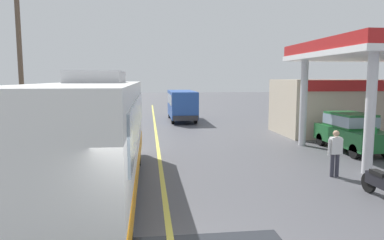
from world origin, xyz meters
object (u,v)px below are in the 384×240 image
coach_bus_main (95,138)px  pedestrian_by_shop (335,151)px  car_at_pump (351,130)px  minibus_opposing_lane (182,103)px  motorcycle_parked_forecourt (382,184)px  pedestrian_near_pump (370,138)px

coach_bus_main → pedestrian_by_shop: coach_bus_main is taller
car_at_pump → coach_bus_main: bearing=-156.4°
minibus_opposing_lane → motorcycle_parked_forecourt: (3.93, -19.33, -1.03)m
minibus_opposing_lane → pedestrian_near_pump: bearing=-66.0°
coach_bus_main → minibus_opposing_lane: bearing=76.5°
minibus_opposing_lane → motorcycle_parked_forecourt: 19.76m
minibus_opposing_lane → car_at_pump: bearing=-62.0°
motorcycle_parked_forecourt → pedestrian_by_shop: 2.36m
car_at_pump → pedestrian_near_pump: (-0.28, -1.89, -0.08)m
motorcycle_parked_forecourt → pedestrian_near_pump: pedestrian_near_pump is taller
motorcycle_parked_forecourt → pedestrian_near_pump: size_ratio=1.08×
coach_bus_main → minibus_opposing_lane: size_ratio=1.80×
pedestrian_by_shop → minibus_opposing_lane: bearing=102.6°
motorcycle_parked_forecourt → car_at_pump: bearing=65.1°
motorcycle_parked_forecourt → pedestrian_near_pump: (2.68, 4.48, 0.49)m
minibus_opposing_lane → pedestrian_by_shop: 17.45m
coach_bus_main → minibus_opposing_lane: (4.30, 17.85, -0.25)m
pedestrian_near_pump → pedestrian_by_shop: bearing=-142.3°
car_at_pump → motorcycle_parked_forecourt: 7.05m
car_at_pump → pedestrian_near_pump: car_at_pump is taller
motorcycle_parked_forecourt → pedestrian_by_shop: pedestrian_by_shop is taller
motorcycle_parked_forecourt → pedestrian_by_shop: size_ratio=1.08×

